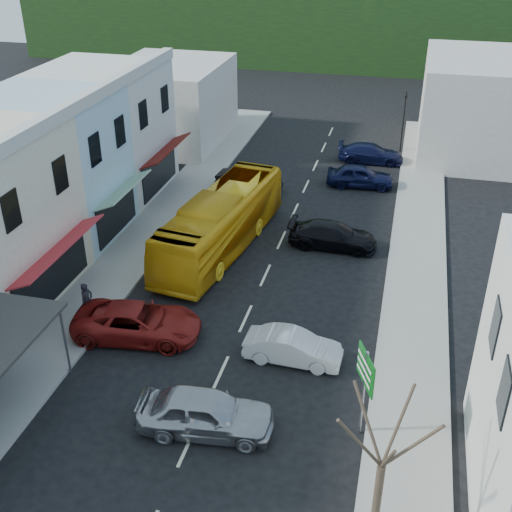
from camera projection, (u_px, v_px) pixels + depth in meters
The scene contains 18 objects.
ground at pixel (221, 373), 25.99m from camera, with size 120.00×120.00×0.00m, color black.
sidewalk_left at pixel (144, 240), 36.01m from camera, with size 3.00×52.00×0.15m, color gray.
sidewalk_right at pixel (416, 272), 32.87m from camera, with size 3.00×52.00×0.15m, color gray.
shopfront_row at pixel (0, 203), 30.90m from camera, with size 8.25×30.00×8.00m.
distant_block_left at pixel (171, 102), 49.96m from camera, with size 8.00×10.00×6.00m, color #B7B2A8.
distant_block_right at pixel (477, 105), 47.46m from camera, with size 8.00×12.00×7.00m, color #B7B2A8.
bus at pixel (221, 223), 34.52m from camera, with size 2.50×11.60×3.10m, color yellow.
car_silver at pixel (205, 415), 22.85m from camera, with size 1.80×4.40×1.40m, color #ABABAF.
car_white at pixel (293, 347), 26.37m from camera, with size 1.80×4.40×1.40m, color silver.
car_red at pixel (138, 323), 27.83m from camera, with size 1.90×4.60×1.40m, color maroon.
car_black_near at pixel (333, 236), 35.13m from camera, with size 1.84×4.50×1.40m, color black.
car_navy_mid at pixel (360, 177), 42.63m from camera, with size 1.80×4.40×1.40m, color black.
car_black_far at pixel (249, 180), 42.10m from camera, with size 1.80×4.40×1.40m, color black.
car_navy_far at pixel (371, 153), 46.60m from camera, with size 1.84×4.50×1.40m, color black.
pedestrian_left at pixel (87, 301), 28.80m from camera, with size 0.60×0.40×1.70m, color black.
direction_sign at pixel (363, 394), 22.18m from camera, with size 0.81×1.57×3.63m, color #0A5314, non-canonical shape.
street_tree at pixel (382, 466), 17.47m from camera, with size 2.71×2.71×6.55m, color #34291F, non-canonical shape.
traffic_signal at pixel (403, 122), 47.87m from camera, with size 0.77×1.02×4.59m, color black, non-canonical shape.
Camera 1 is at (6.27, -19.48, 16.77)m, focal length 45.00 mm.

